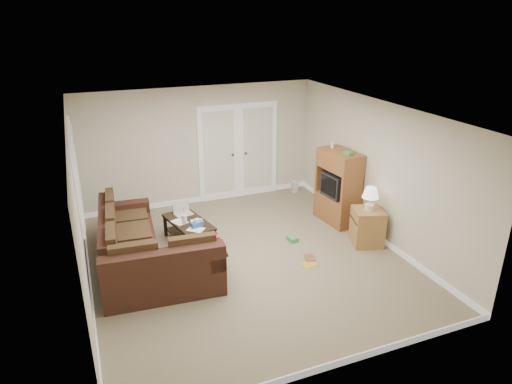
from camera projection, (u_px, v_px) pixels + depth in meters
name	position (u px, v px, depth m)	size (l,w,h in m)	color
floor	(246.00, 259.00, 7.70)	(5.50, 5.50, 0.00)	gray
ceiling	(245.00, 112.00, 6.77)	(5.00, 5.50, 0.02)	white
wall_left	(79.00, 215.00, 6.38)	(0.02, 5.50, 2.50)	beige
wall_right	(377.00, 171.00, 8.10)	(0.02, 5.50, 2.50)	beige
wall_back	(200.00, 146.00, 9.61)	(5.00, 0.02, 2.50)	beige
wall_front	(336.00, 278.00, 4.87)	(5.00, 0.02, 2.50)	beige
baseboards	(246.00, 257.00, 7.68)	(5.00, 5.50, 0.10)	silver
french_doors	(239.00, 152.00, 9.95)	(1.80, 0.05, 2.13)	silver
window_left	(76.00, 172.00, 7.14)	(0.05, 1.92, 1.42)	silver
sectional_sofa	(142.00, 254.00, 7.23)	(1.84, 2.80, 0.82)	#3F2218
coffee_table	(189.00, 231.00, 8.16)	(0.77, 1.18, 0.74)	black
tv_armoire	(338.00, 187.00, 8.84)	(0.58, 0.94, 1.55)	brown
side_cabinet	(368.00, 224.00, 8.08)	(0.64, 0.64, 1.08)	#A8793D
space_heater	(295.00, 186.00, 10.49)	(0.11, 0.09, 0.28)	white
floor_magazine	(310.00, 264.00, 7.55)	(0.26, 0.21, 0.01)	gold
floor_greenbox	(292.00, 239.00, 8.30)	(0.15, 0.20, 0.08)	#44964A
floor_book	(305.00, 258.00, 7.73)	(0.17, 0.24, 0.02)	brown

